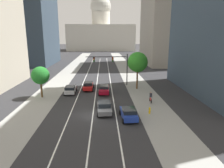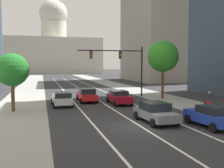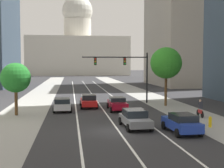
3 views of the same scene
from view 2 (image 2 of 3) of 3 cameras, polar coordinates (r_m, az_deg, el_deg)
The scene contains 17 objects.
ground_plane at distance 57.68m, azimuth -8.19°, elevation -0.19°, with size 400.00×400.00×0.00m, color #2B2B2D.
sidewalk_left at distance 52.36m, azimuth -17.00°, elevation -0.75°, with size 5.09×130.00×0.01m, color gray.
sidewalk_right at distance 54.48m, azimuth 1.49°, elevation -0.39°, with size 5.09×130.00×0.01m, color gray.
lane_stripe_left at distance 42.50m, azimuth -9.97°, elevation -1.70°, with size 0.16×90.00×0.01m, color white.
lane_stripe_center at distance 42.86m, azimuth -5.90°, elevation -1.61°, with size 0.16×90.00×0.01m, color white.
lane_stripe_right at distance 43.43m, azimuth -1.92°, elevation -1.52°, with size 0.16×90.00×0.01m, color white.
office_tower_far_right at distance 75.98m, azimuth 11.15°, elevation 13.53°, with size 18.53×24.44×33.60m.
capitol_building at distance 144.72m, azimuth -12.22°, elevation 7.07°, with size 46.69×27.13×38.97m.
car_gray at distance 20.09m, azimuth 9.20°, elevation -5.91°, with size 2.20×4.44×1.49m.
car_blue at distance 19.53m, azimuth 20.38°, elevation -6.37°, with size 2.12×4.16×1.48m.
car_red at distance 31.03m, azimuth -5.36°, elevation -2.32°, with size 2.01×4.59×1.56m.
car_silver at distance 28.13m, azimuth -10.64°, elevation -3.06°, with size 2.09×4.38×1.46m.
car_crimson at distance 29.05m, azimuth 1.48°, elevation -2.78°, with size 2.02×4.76×1.47m.
traffic_signal_mast at distance 35.08m, azimuth 2.14°, elevation 4.94°, with size 8.66×0.39×6.65m.
cyclist at distance 27.18m, azimuth 19.94°, elevation -3.32°, with size 0.37×1.70×1.72m.
street_tree_mid_right at distance 34.00m, azimuth 10.78°, elevation 5.78°, with size 3.89×3.89×7.25m.
street_tree_near_left at distance 25.83m, azimuth -20.46°, elevation 2.81°, with size 2.99×2.99×5.30m.
Camera 2 is at (-6.53, -17.15, 4.22)m, focal length 43.01 mm.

